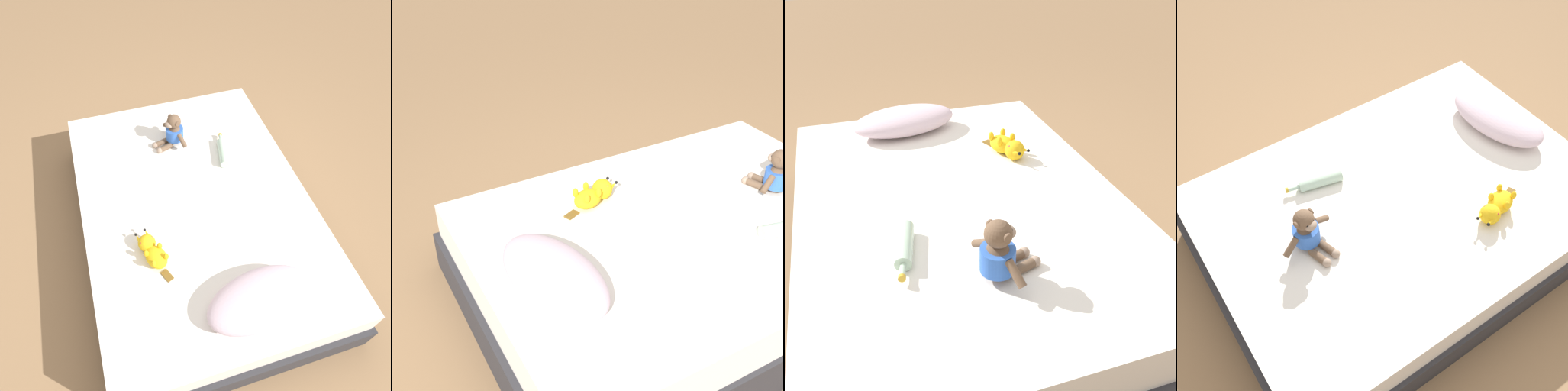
{
  "view_description": "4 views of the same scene",
  "coord_description": "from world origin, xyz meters",
  "views": [
    {
      "loc": [
        0.41,
        1.32,
        2.22
      ],
      "look_at": [
        0.0,
        0.0,
        0.43
      ],
      "focal_mm": 33.97,
      "sensor_mm": 36.0,
      "label": 1
    },
    {
      "loc": [
        -1.52,
        1.37,
        1.81
      ],
      "look_at": [
        0.33,
        0.34,
        0.44
      ],
      "focal_mm": 48.82,
      "sensor_mm": 36.0,
      "label": 2
    },
    {
      "loc": [
        -0.42,
        -1.61,
        1.45
      ],
      "look_at": [
        0.04,
        -0.17,
        0.47
      ],
      "focal_mm": 41.14,
      "sensor_mm": 36.0,
      "label": 3
    },
    {
      "loc": [
        1.17,
        -0.99,
        2.24
      ],
      "look_at": [
        -0.0,
        -0.19,
        0.5
      ],
      "focal_mm": 43.92,
      "sensor_mm": 36.0,
      "label": 4
    }
  ],
  "objects": [
    {
      "name": "glass_bottle",
      "position": [
        -0.29,
        -0.32,
        0.41
      ],
      "size": [
        0.11,
        0.3,
        0.06
      ],
      "color": "#B2D1B7",
      "rests_on": "bed"
    },
    {
      "name": "bed",
      "position": [
        0.0,
        0.0,
        0.19
      ],
      "size": [
        1.43,
        2.03,
        0.38
      ],
      "color": "#2D2D33",
      "rests_on": "ground_plane"
    },
    {
      "name": "plush_yellow_creature",
      "position": [
        0.34,
        0.3,
        0.43
      ],
      "size": [
        0.17,
        0.33,
        0.1
      ],
      "color": "yellow",
      "rests_on": "bed"
    },
    {
      "name": "pillow",
      "position": [
        -0.11,
        0.73,
        0.45
      ],
      "size": [
        0.61,
        0.39,
        0.14
      ],
      "color": "silver",
      "rests_on": "bed"
    },
    {
      "name": "plush_monkey",
      "position": [
        -0.0,
        -0.54,
        0.48
      ],
      "size": [
        0.24,
        0.28,
        0.24
      ],
      "color": "brown",
      "rests_on": "bed"
    },
    {
      "name": "ground_plane",
      "position": [
        0.0,
        0.0,
        0.0
      ],
      "size": [
        16.0,
        16.0,
        0.0
      ],
      "primitive_type": "plane",
      "color": "#93704C"
    }
  ]
}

